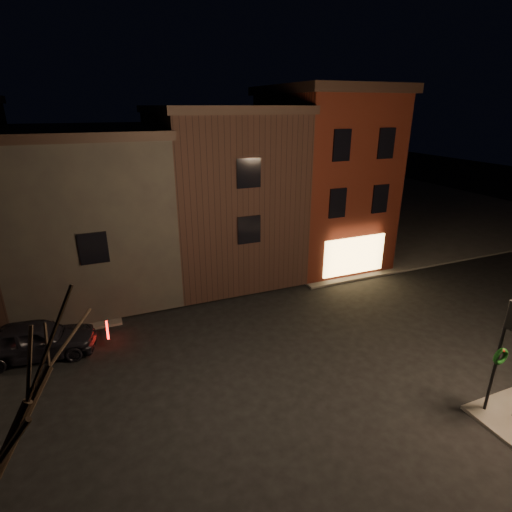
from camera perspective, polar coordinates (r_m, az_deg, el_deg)
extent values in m
plane|color=black|center=(16.46, 1.21, -14.62)|extent=(120.00, 120.00, 0.00)
cube|color=#2D2B28|center=(42.17, 15.58, 6.99)|extent=(30.00, 30.00, 0.12)
cube|color=#44150C|center=(25.96, 9.31, 10.69)|extent=(6.00, 8.00, 10.00)
cube|color=black|center=(25.60, 10.04, 22.33)|extent=(6.50, 8.50, 0.50)
cube|color=#FBCC71|center=(23.67, 13.85, 0.07)|extent=(4.00, 0.12, 2.20)
cube|color=black|center=(24.32, -5.41, 9.00)|extent=(7.00, 10.00, 9.00)
cube|color=black|center=(23.82, -5.81, 20.13)|extent=(7.30, 10.30, 0.40)
cube|color=black|center=(23.42, -22.64, 5.78)|extent=(7.50, 10.00, 8.00)
cube|color=black|center=(22.83, -24.13, 15.99)|extent=(7.80, 10.30, 0.40)
cylinder|color=black|center=(14.95, 31.21, -12.30)|extent=(0.10, 0.10, 4.00)
torus|color=#0C380F|center=(14.86, 31.56, -12.13)|extent=(0.58, 0.14, 0.58)
sphere|color=#990C0C|center=(14.74, 31.78, -11.43)|extent=(0.12, 0.12, 0.12)
imported|color=black|center=(18.49, -28.98, -10.40)|extent=(4.69, 2.31, 1.54)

